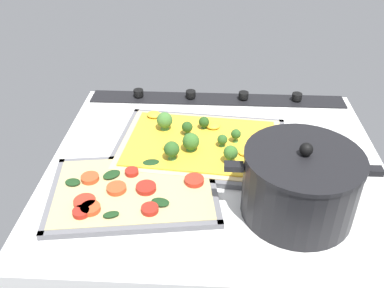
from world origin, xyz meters
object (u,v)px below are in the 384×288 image
(baking_tray_back, at_px, (134,192))
(veggie_pizza_back, at_px, (131,190))
(cooking_pot, at_px, (300,184))
(baking_tray_front, at_px, (201,147))
(broccoli_pizza, at_px, (199,142))

(baking_tray_back, xyz_separation_m, veggie_pizza_back, (0.00, 0.00, 0.01))
(baking_tray_back, relative_size, cooking_pot, 1.29)
(baking_tray_front, distance_m, cooking_pot, 0.29)
(veggie_pizza_back, height_order, cooking_pot, cooking_pot)
(baking_tray_front, distance_m, baking_tray_back, 0.22)
(baking_tray_front, relative_size, veggie_pizza_back, 1.24)
(baking_tray_front, bearing_deg, baking_tray_back, 52.35)
(broccoli_pizza, xyz_separation_m, cooking_pot, (-0.19, 0.20, 0.05))
(baking_tray_front, distance_m, broccoli_pizza, 0.01)
(broccoli_pizza, bearing_deg, cooking_pot, 133.56)
(broccoli_pizza, relative_size, veggie_pizza_back, 1.16)
(baking_tray_back, relative_size, veggie_pizza_back, 1.08)
(baking_tray_front, height_order, broccoli_pizza, broccoli_pizza)
(veggie_pizza_back, bearing_deg, baking_tray_back, -141.33)
(baking_tray_back, bearing_deg, baking_tray_front, -127.65)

